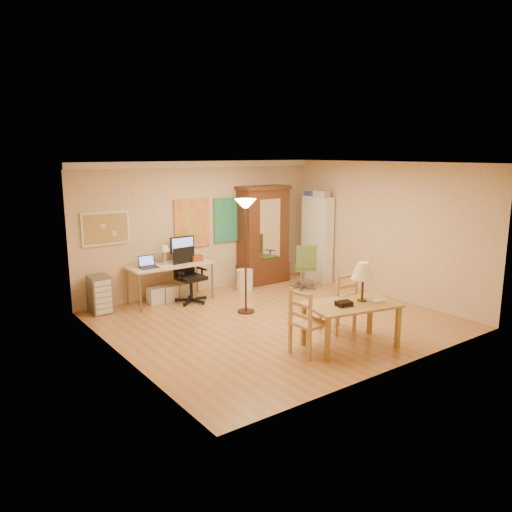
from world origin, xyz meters
TOP-DOWN VIEW (x-y plane):
  - floor at (0.00, 0.00)m, footprint 5.50×5.50m
  - crown_molding at (0.00, 2.46)m, footprint 5.50×0.08m
  - corkboard at (-2.05, 2.47)m, footprint 0.90×0.04m
  - art_panel_left at (-0.25, 2.47)m, footprint 0.80×0.04m
  - art_panel_right at (0.65, 2.47)m, footprint 0.75×0.04m
  - dining_table at (0.25, -1.59)m, footprint 1.49×1.07m
  - ladder_chair_back at (0.50, -1.02)m, footprint 0.48×0.46m
  - ladder_chair_left at (-0.55, -1.43)m, footprint 0.46×0.48m
  - torchiere_lamp at (-0.16, 0.68)m, footprint 0.38×0.38m
  - computer_desk at (-0.92, 2.16)m, footprint 1.63×0.71m
  - office_chair_black at (-0.67, 1.86)m, footprint 0.65×0.65m
  - office_chair_green at (1.77, 1.28)m, footprint 0.60×0.60m
  - drawer_cart at (-2.33, 2.21)m, footprint 0.35×0.42m
  - armoire at (1.40, 2.24)m, footprint 1.17×0.56m
  - bookshelf at (2.55, 1.72)m, footprint 0.29×0.76m
  - wastebin at (0.67, 1.92)m, footprint 0.36×0.36m

SIDE VIEW (x-z plane):
  - floor at x=0.00m, z-range 0.00..0.00m
  - wastebin at x=0.67m, z-range 0.00..0.44m
  - office_chair_green at x=1.77m, z-range -0.23..0.74m
  - office_chair_black at x=-0.67m, z-range -0.25..0.81m
  - drawer_cart at x=-2.33m, z-range 0.00..0.70m
  - computer_desk at x=-0.92m, z-range -0.16..1.07m
  - ladder_chair_left at x=-0.55m, z-range -0.03..0.95m
  - ladder_chair_back at x=0.50m, z-range -0.03..0.97m
  - dining_table at x=0.25m, z-range 0.17..1.43m
  - armoire at x=1.40m, z-range -0.14..2.02m
  - bookshelf at x=2.55m, z-range 0.00..1.90m
  - art_panel_left at x=-0.25m, z-range 0.95..1.95m
  - art_panel_right at x=0.65m, z-range 0.98..1.92m
  - corkboard at x=-2.05m, z-range 1.19..1.81m
  - torchiere_lamp at x=-0.16m, z-range 0.63..2.70m
  - crown_molding at x=0.00m, z-range 2.58..2.70m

